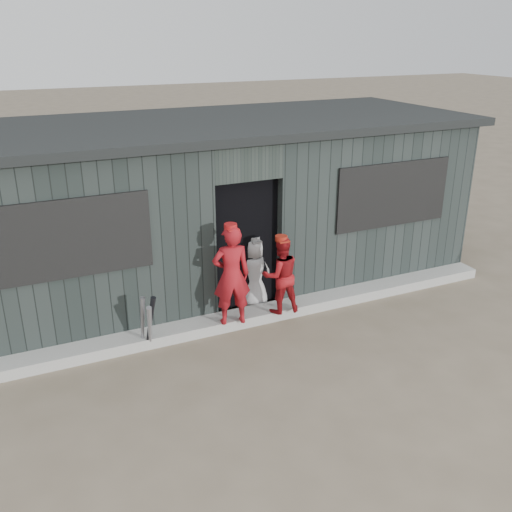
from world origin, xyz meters
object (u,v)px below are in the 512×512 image
player_red_left (231,275)px  player_red_right (281,275)px  bat_left (150,328)px  bat_right (150,324)px  dugout (212,204)px  player_grey_back (254,273)px  bat_mid (143,323)px

player_red_left → player_red_right: bearing=-167.7°
bat_left → bat_right: bearing=61.1°
bat_left → dugout: 2.67m
dugout → player_grey_back: bearing=-83.3°
bat_right → dugout: bearing=50.3°
player_red_right → player_red_left: bearing=8.6°
player_red_left → dugout: bearing=-92.8°
bat_right → player_red_right: size_ratio=0.74×
player_grey_back → dugout: (-0.15, 1.30, 0.73)m
bat_mid → bat_right: 0.12m
bat_mid → player_red_right: player_red_right is taller
bat_left → player_red_left: 1.26m
bat_right → dugout: dugout is taller
bat_mid → bat_right: bearing=-49.9°
bat_left → dugout: dugout is taller
player_red_left → player_grey_back: bearing=-126.1°
bat_right → player_red_left: bearing=2.3°
bat_right → player_grey_back: bearing=19.1°
bat_right → dugout: 2.63m
player_grey_back → bat_right: bearing=29.4°
player_grey_back → dugout: bearing=-73.1°
player_red_left → player_red_right: (0.75, 0.03, -0.14)m
player_red_right → player_grey_back: (-0.17, 0.53, -0.15)m
bat_mid → dugout: size_ratio=0.09×
bat_left → bat_mid: bat_mid is taller
bat_mid → player_grey_back: size_ratio=0.70×
player_red_right → bat_left: bearing=9.5°
player_grey_back → player_red_right: bearing=117.7°
player_red_left → player_grey_back: 0.86m
bat_left → player_red_right: 1.95m
player_red_right → bat_right: bearing=8.8°
bat_right → dugout: size_ratio=0.10×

